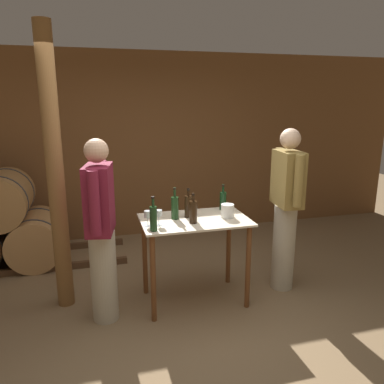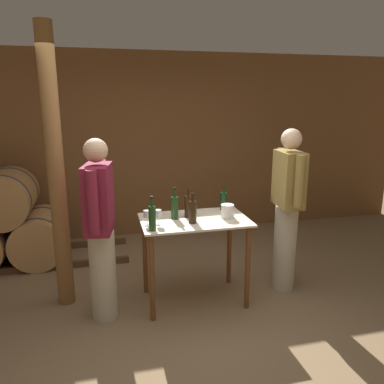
{
  "view_description": "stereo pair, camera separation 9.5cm",
  "coord_description": "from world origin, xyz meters",
  "px_view_note": "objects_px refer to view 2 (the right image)",
  "views": [
    {
      "loc": [
        -0.78,
        -2.81,
        2.03
      ],
      "look_at": [
        0.16,
        0.68,
        1.13
      ],
      "focal_mm": 35.0,
      "sensor_mm": 36.0,
      "label": 1
    },
    {
      "loc": [
        -0.69,
        -2.83,
        2.03
      ],
      "look_at": [
        0.16,
        0.68,
        1.13
      ],
      "focal_mm": 35.0,
      "sensor_mm": 36.0,
      "label": 2
    }
  ],
  "objects_px": {
    "wine_glass_near_center": "(158,213)",
    "wooden_post": "(56,173)",
    "wine_bottle_far_right": "(224,200)",
    "wine_bottle_left": "(175,207)",
    "wine_glass_near_left": "(147,214)",
    "person_host": "(287,207)",
    "person_visitor_with_scarf": "(100,227)",
    "wine_bottle_far_left": "(152,217)",
    "wine_bottle_right": "(188,206)",
    "ice_bucket": "(227,211)",
    "wine_bottle_center": "(193,211)"
  },
  "relations": [
    {
      "from": "wine_glass_near_center",
      "to": "wooden_post",
      "type": "bearing_deg",
      "value": 157.9
    },
    {
      "from": "wine_bottle_far_right",
      "to": "wine_glass_near_center",
      "type": "xyz_separation_m",
      "value": [
        -0.75,
        -0.33,
        0.01
      ]
    },
    {
      "from": "wine_bottle_left",
      "to": "wine_glass_near_left",
      "type": "height_order",
      "value": "wine_bottle_left"
    },
    {
      "from": "wine_glass_near_center",
      "to": "person_host",
      "type": "relative_size",
      "value": 0.09
    },
    {
      "from": "person_host",
      "to": "person_visitor_with_scarf",
      "type": "relative_size",
      "value": 1.02
    },
    {
      "from": "wine_bottle_far_left",
      "to": "person_host",
      "type": "bearing_deg",
      "value": 9.8
    },
    {
      "from": "wine_bottle_far_left",
      "to": "wine_bottle_right",
      "type": "xyz_separation_m",
      "value": [
        0.4,
        0.31,
        -0.01
      ]
    },
    {
      "from": "wine_glass_near_left",
      "to": "ice_bucket",
      "type": "relative_size",
      "value": 1.08
    },
    {
      "from": "wine_glass_near_center",
      "to": "ice_bucket",
      "type": "distance_m",
      "value": 0.71
    },
    {
      "from": "wine_glass_near_center",
      "to": "wine_bottle_right",
      "type": "bearing_deg",
      "value": 27.41
    },
    {
      "from": "wooden_post",
      "to": "wine_bottle_far_right",
      "type": "bearing_deg",
      "value": -1.36
    },
    {
      "from": "person_visitor_with_scarf",
      "to": "wine_bottle_left",
      "type": "bearing_deg",
      "value": 13.13
    },
    {
      "from": "wine_bottle_far_right",
      "to": "person_host",
      "type": "xyz_separation_m",
      "value": [
        0.63,
        -0.21,
        -0.06
      ]
    },
    {
      "from": "wine_bottle_left",
      "to": "wine_glass_near_center",
      "type": "bearing_deg",
      "value": -140.74
    },
    {
      "from": "wine_glass_near_left",
      "to": "wine_bottle_right",
      "type": "bearing_deg",
      "value": 20.86
    },
    {
      "from": "wine_bottle_far_right",
      "to": "ice_bucket",
      "type": "bearing_deg",
      "value": -100.2
    },
    {
      "from": "wine_bottle_right",
      "to": "ice_bucket",
      "type": "xyz_separation_m",
      "value": [
        0.37,
        -0.11,
        -0.05
      ]
    },
    {
      "from": "wine_bottle_left",
      "to": "wine_bottle_far_right",
      "type": "bearing_deg",
      "value": 17.23
    },
    {
      "from": "wine_bottle_center",
      "to": "wine_bottle_far_right",
      "type": "bearing_deg",
      "value": 39.13
    },
    {
      "from": "wooden_post",
      "to": "wine_bottle_far_left",
      "type": "xyz_separation_m",
      "value": [
        0.84,
        -0.51,
        -0.35
      ]
    },
    {
      "from": "wooden_post",
      "to": "wine_bottle_center",
      "type": "relative_size",
      "value": 9.23
    },
    {
      "from": "wooden_post",
      "to": "wine_glass_near_center",
      "type": "bearing_deg",
      "value": -22.1
    },
    {
      "from": "wine_bottle_far_left",
      "to": "wine_bottle_center",
      "type": "bearing_deg",
      "value": 16.95
    },
    {
      "from": "wine_bottle_far_right",
      "to": "person_host",
      "type": "distance_m",
      "value": 0.67
    },
    {
      "from": "wooden_post",
      "to": "wine_bottle_far_right",
      "type": "height_order",
      "value": "wooden_post"
    },
    {
      "from": "wine_glass_near_left",
      "to": "wine_glass_near_center",
      "type": "height_order",
      "value": "same"
    },
    {
      "from": "wine_bottle_center",
      "to": "person_host",
      "type": "relative_size",
      "value": 0.17
    },
    {
      "from": "wine_bottle_center",
      "to": "person_visitor_with_scarf",
      "type": "height_order",
      "value": "person_visitor_with_scarf"
    },
    {
      "from": "wine_glass_near_left",
      "to": "person_host",
      "type": "relative_size",
      "value": 0.08
    },
    {
      "from": "wine_bottle_far_left",
      "to": "wine_bottle_right",
      "type": "height_order",
      "value": "wine_bottle_far_left"
    },
    {
      "from": "wine_bottle_left",
      "to": "ice_bucket",
      "type": "distance_m",
      "value": 0.53
    },
    {
      "from": "wine_bottle_far_right",
      "to": "wine_glass_near_left",
      "type": "relative_size",
      "value": 1.86
    },
    {
      "from": "wine_bottle_right",
      "to": "wine_glass_near_center",
      "type": "xyz_separation_m",
      "value": [
        -0.33,
        -0.17,
        -0.0
      ]
    },
    {
      "from": "wine_bottle_far_left",
      "to": "wooden_post",
      "type": "bearing_deg",
      "value": 148.88
    },
    {
      "from": "wooden_post",
      "to": "wine_bottle_far_right",
      "type": "xyz_separation_m",
      "value": [
        1.66,
        -0.04,
        -0.36
      ]
    },
    {
      "from": "wine_bottle_far_left",
      "to": "wine_glass_near_left",
      "type": "distance_m",
      "value": 0.15
    },
    {
      "from": "wine_glass_near_center",
      "to": "person_host",
      "type": "height_order",
      "value": "person_host"
    },
    {
      "from": "wine_bottle_center",
      "to": "ice_bucket",
      "type": "height_order",
      "value": "wine_bottle_center"
    },
    {
      "from": "wine_bottle_left",
      "to": "person_host",
      "type": "xyz_separation_m",
      "value": [
        1.19,
        -0.04,
        -0.07
      ]
    },
    {
      "from": "ice_bucket",
      "to": "wine_glass_near_left",
      "type": "bearing_deg",
      "value": -176.37
    },
    {
      "from": "wine_bottle_right",
      "to": "wine_bottle_left",
      "type": "bearing_deg",
      "value": -173.4
    },
    {
      "from": "wine_bottle_right",
      "to": "wine_glass_near_center",
      "type": "distance_m",
      "value": 0.37
    },
    {
      "from": "wooden_post",
      "to": "person_visitor_with_scarf",
      "type": "xyz_separation_m",
      "value": [
        0.38,
        -0.38,
        -0.45
      ]
    },
    {
      "from": "wine_bottle_far_left",
      "to": "wine_bottle_right",
      "type": "distance_m",
      "value": 0.51
    },
    {
      "from": "wooden_post",
      "to": "person_host",
      "type": "relative_size",
      "value": 1.55
    },
    {
      "from": "wooden_post",
      "to": "wine_glass_near_left",
      "type": "distance_m",
      "value": 0.96
    },
    {
      "from": "wine_bottle_far_left",
      "to": "wine_bottle_center",
      "type": "distance_m",
      "value": 0.42
    },
    {
      "from": "wine_bottle_left",
      "to": "wine_glass_near_center",
      "type": "distance_m",
      "value": 0.25
    },
    {
      "from": "wine_bottle_left",
      "to": "wooden_post",
      "type": "bearing_deg",
      "value": 168.97
    },
    {
      "from": "wine_bottle_left",
      "to": "person_host",
      "type": "distance_m",
      "value": 1.2
    }
  ]
}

